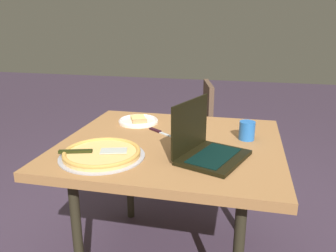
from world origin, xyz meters
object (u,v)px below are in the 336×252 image
object	(u,v)px
laptop	(206,146)
pizza_plate	(138,121)
pizza_tray	(102,153)
drink_cup	(247,130)
chair_near	(193,128)
dining_table	(171,153)
table_knife	(160,132)

from	to	relation	value
laptop	pizza_plate	bearing A→B (deg)	-133.99
pizza_plate	pizza_tray	size ratio (longest dim) A/B	0.61
laptop	pizza_plate	distance (m)	0.64
laptop	drink_cup	xyz separation A→B (m)	(-0.29, 0.18, -0.00)
chair_near	drink_cup	bearing A→B (deg)	25.44
laptop	pizza_tray	distance (m)	0.47
pizza_plate	dining_table	bearing A→B (deg)	43.83
pizza_plate	drink_cup	bearing A→B (deg)	76.31
pizza_tray	drink_cup	world-z (taller)	drink_cup
pizza_plate	drink_cup	world-z (taller)	drink_cup
pizza_tray	chair_near	xyz separation A→B (m)	(-1.24, 0.23, -0.25)
dining_table	drink_cup	size ratio (longest dim) A/B	11.41
pizza_tray	chair_near	size ratio (longest dim) A/B	0.46
laptop	drink_cup	size ratio (longest dim) A/B	3.93
dining_table	drink_cup	world-z (taller)	drink_cup
dining_table	table_knife	world-z (taller)	table_knife
chair_near	table_knife	bearing A→B (deg)	-4.16
pizza_plate	chair_near	size ratio (longest dim) A/B	0.28
pizza_plate	drink_cup	size ratio (longest dim) A/B	2.47
dining_table	laptop	xyz separation A→B (m)	(0.17, 0.19, 0.11)
pizza_tray	drink_cup	xyz separation A→B (m)	(-0.39, 0.64, 0.03)
chair_near	pizza_tray	bearing A→B (deg)	-10.73
pizza_plate	drink_cup	distance (m)	0.66
pizza_plate	laptop	bearing A→B (deg)	46.01
dining_table	drink_cup	bearing A→B (deg)	107.67
table_knife	chair_near	xyz separation A→B (m)	(-0.85, 0.06, -0.24)
pizza_plate	table_knife	bearing A→B (deg)	48.53
table_knife	laptop	bearing A→B (deg)	44.59
dining_table	pizza_tray	distance (m)	0.38
laptop	chair_near	bearing A→B (deg)	-168.82
table_knife	chair_near	bearing A→B (deg)	175.84
dining_table	drink_cup	xyz separation A→B (m)	(-0.12, 0.37, 0.11)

